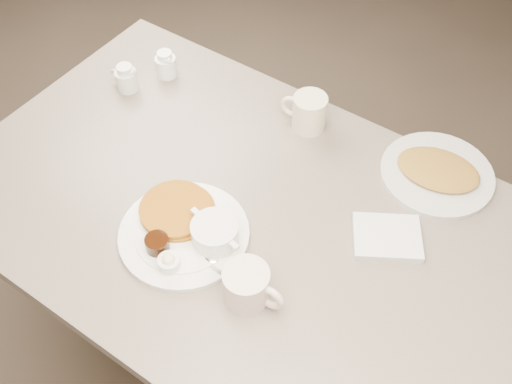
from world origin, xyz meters
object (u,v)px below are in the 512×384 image
Objects in this scene: coffee_mug_far at (308,112)px; creamer_right at (166,64)px; main_plate at (188,230)px; diner_table at (252,254)px; coffee_mug_near at (248,286)px; creamer_left at (126,78)px; hash_plate at (437,173)px.

creamer_right is (-0.45, -0.05, -0.01)m from coffee_mug_far.
creamer_right reaches higher than main_plate.
diner_table is 0.31m from coffee_mug_near.
main_plate is 4.27× the size of creamer_left.
creamer_left is 0.28× the size of hash_plate.
creamer_left and creamer_right have the same top height.
main_plate is 2.68× the size of coffee_mug_near.
coffee_mug_far reaches higher than creamer_left.
coffee_mug_far is at bearing 98.46° from diner_table.
main_plate is at bearing -128.88° from hash_plate.
hash_plate is at bearing 4.85° from coffee_mug_far.
creamer_right is (-0.41, 0.42, 0.01)m from main_plate.
main_plate is 0.56m from creamer_left.
diner_table is at bearing 55.94° from main_plate.
diner_table is 0.61m from creamer_right.
creamer_right is 0.24× the size of hash_plate.
coffee_mug_far is 1.71× the size of creamer_right.
coffee_mug_near is 0.78m from creamer_right.
diner_table is 10.99× the size of coffee_mug_far.
coffee_mug_far reaches higher than main_plate.
creamer_right is (0.05, 0.11, 0.00)m from creamer_left.
coffee_mug_far reaches higher than hash_plate.
creamer_left is 1.15× the size of creamer_right.
creamer_left is 0.89m from hash_plate.
coffee_mug_near is 1.84× the size of creamer_right.
diner_table is 3.82× the size of main_plate.
coffee_mug_far is 0.53m from creamer_left.
diner_table is 10.21× the size of coffee_mug_near.
coffee_mug_near is 0.55m from coffee_mug_far.
creamer_left is at bearing 162.45° from diner_table.
coffee_mug_far is 1.48× the size of creamer_left.
coffee_mug_far is 0.37m from hash_plate.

